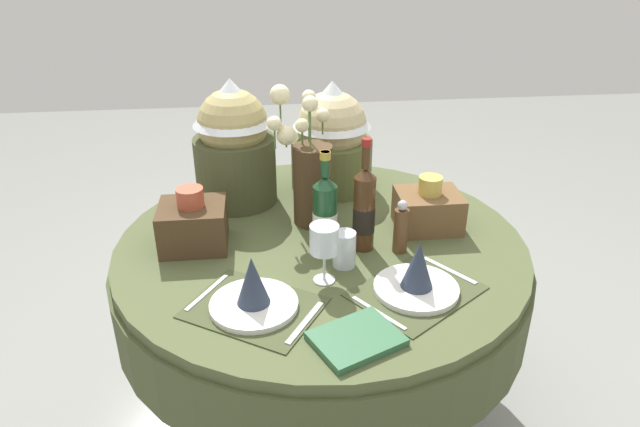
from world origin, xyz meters
TOP-DOWN VIEW (x-y plane):
  - ground at (0.00, 0.00)m, footprint 8.00×8.00m
  - dining_table at (0.00, 0.00)m, footprint 1.36×1.36m
  - place_setting_left at (-0.22, -0.35)m, footprint 0.43×0.40m
  - place_setting_right at (0.23, -0.32)m, footprint 0.43×0.41m
  - flower_vase at (-0.02, 0.14)m, footprint 0.22×0.20m
  - wine_bottle_left at (0.01, -0.05)m, footprint 0.08×0.08m
  - wine_bottle_centre at (0.13, -0.06)m, footprint 0.07×0.07m
  - wine_glass_left at (-0.02, -0.24)m, footprint 0.08×0.08m
  - tumbler_near_left at (0.05, -0.16)m, footprint 0.07×0.07m
  - pepper_mill at (0.24, -0.10)m, footprint 0.05×0.05m
  - book_on_table at (0.03, -0.52)m, footprint 0.26×0.23m
  - gift_tub_back_left at (-0.28, 0.33)m, footprint 0.29×0.29m
  - gift_tub_back_centre at (0.09, 0.42)m, footprint 0.31×0.31m
  - woven_basket_side_left at (-0.41, 0.01)m, footprint 0.21×0.19m
  - woven_basket_side_right at (0.37, 0.05)m, footprint 0.21×0.17m

SIDE VIEW (x-z plane):
  - ground at x=0.00m, z-range 0.00..0.00m
  - dining_table at x=0.00m, z-range 0.21..0.93m
  - book_on_table at x=0.03m, z-range 0.72..0.74m
  - place_setting_left at x=-0.22m, z-range 0.69..0.85m
  - place_setting_right at x=0.23m, z-range 0.69..0.85m
  - tumbler_near_left at x=0.05m, z-range 0.72..0.83m
  - woven_basket_side_right at x=0.37m, z-range 0.70..0.88m
  - woven_basket_side_left at x=-0.41m, z-range 0.70..0.90m
  - pepper_mill at x=0.24m, z-range 0.71..0.89m
  - wine_bottle_left at x=0.01m, z-range 0.68..1.01m
  - wine_glass_left at x=-0.02m, z-range 0.77..0.95m
  - wine_bottle_centre at x=0.13m, z-range 0.68..1.05m
  - flower_vase at x=-0.02m, z-range 0.67..1.14m
  - gift_tub_back_centre at x=0.09m, z-range 0.73..1.15m
  - gift_tub_back_left at x=-0.28m, z-range 0.74..1.19m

